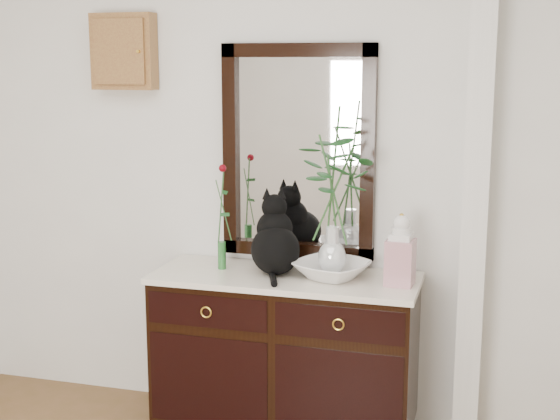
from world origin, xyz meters
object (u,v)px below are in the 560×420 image
(lotus_bowl, at_px, (332,270))
(sideboard, at_px, (285,346))
(cat, at_px, (275,234))
(ginger_jar, at_px, (401,249))

(lotus_bowl, bearing_deg, sideboard, -177.84)
(sideboard, height_order, cat, cat)
(ginger_jar, bearing_deg, sideboard, 178.59)
(ginger_jar, bearing_deg, lotus_bowl, 176.10)
(sideboard, distance_m, ginger_jar, 0.79)
(lotus_bowl, height_order, ginger_jar, ginger_jar)
(lotus_bowl, bearing_deg, ginger_jar, -3.90)
(sideboard, height_order, lotus_bowl, lotus_bowl)
(sideboard, xyz_separation_m, lotus_bowl, (0.23, 0.01, 0.42))
(lotus_bowl, distance_m, ginger_jar, 0.36)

